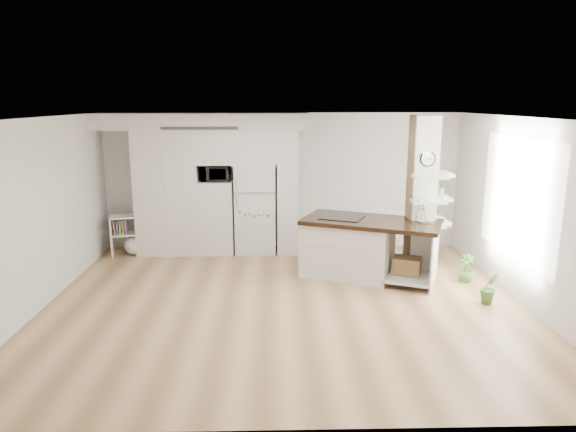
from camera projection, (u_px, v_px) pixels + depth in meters
name	position (u px, v px, depth m)	size (l,w,h in m)	color
floor	(285.00, 303.00, 7.60)	(7.00, 6.00, 0.01)	tan
room	(285.00, 179.00, 7.19)	(7.04, 6.04, 2.72)	white
cabinet_wall	(207.00, 176.00, 9.83)	(4.00, 0.71, 2.70)	white
refrigerator	(255.00, 208.00, 10.01)	(0.78, 0.69, 1.75)	white
column	(428.00, 198.00, 8.46)	(0.69, 0.90, 2.70)	silver
window	(518.00, 199.00, 7.64)	(2.40, 2.40, 0.00)	white
pendant_light	(404.00, 159.00, 7.32)	(0.12, 0.12, 0.10)	white
kitchen_island	(355.00, 246.00, 8.67)	(2.46, 1.84, 1.57)	white
bookshelf	(131.00, 238.00, 9.89)	(0.73, 0.52, 0.78)	white
floor_plant_a	(490.00, 287.00, 7.52)	(0.28, 0.22, 0.51)	#478133
floor_plant_b	(466.00, 268.00, 8.45)	(0.26, 0.26, 0.46)	#478133
microwave	(215.00, 173.00, 9.78)	(0.54, 0.37, 0.30)	#2D2D2D
shelf_plant	(440.00, 186.00, 8.59)	(0.27, 0.23, 0.30)	#478133
decor_bowl	(426.00, 222.00, 8.31)	(0.22, 0.22, 0.05)	white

